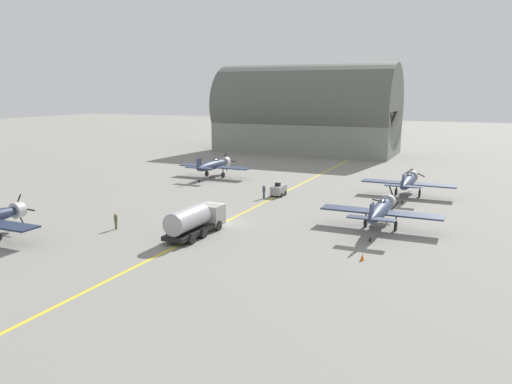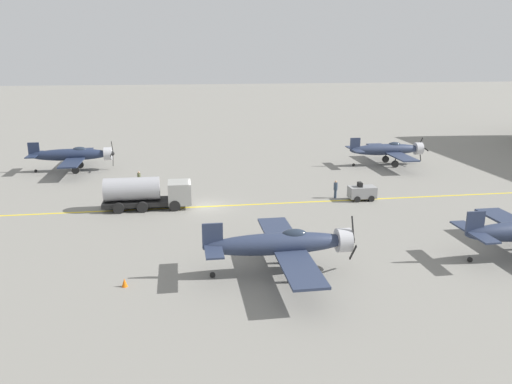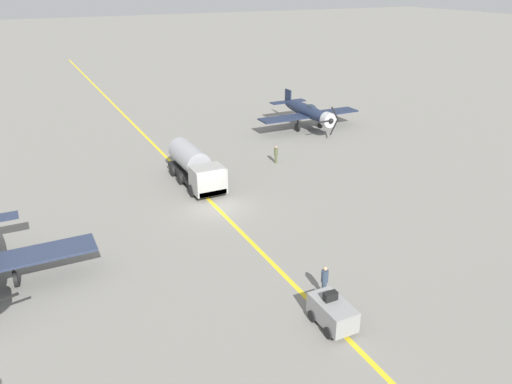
{
  "view_description": "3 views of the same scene",
  "coord_description": "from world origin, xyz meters",
  "px_view_note": "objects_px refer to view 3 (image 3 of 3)",
  "views": [
    {
      "loc": [
        24.12,
        -44.65,
        13.58
      ],
      "look_at": [
        1.83,
        4.51,
        2.67
      ],
      "focal_mm": 35.0,
      "sensor_mm": 36.0,
      "label": 1
    },
    {
      "loc": [
        44.85,
        -1.92,
        13.77
      ],
      "look_at": [
        3.86,
        4.43,
        2.3
      ],
      "focal_mm": 35.0,
      "sensor_mm": 36.0,
      "label": 2
    },
    {
      "loc": [
        12.5,
        31.85,
        16.02
      ],
      "look_at": [
        -1.43,
        3.94,
        2.47
      ],
      "focal_mm": 35.0,
      "sensor_mm": 36.0,
      "label": 3
    }
  ],
  "objects_px": {
    "fuel_tanker": "(195,167)",
    "airplane_near_left": "(308,112)",
    "tow_tractor": "(332,312)",
    "ground_crew_inspecting": "(325,280)",
    "ground_crew_walking": "(276,154)"
  },
  "relations": [
    {
      "from": "fuel_tanker",
      "to": "airplane_near_left",
      "type": "bearing_deg",
      "value": -150.39
    },
    {
      "from": "tow_tractor",
      "to": "ground_crew_inspecting",
      "type": "xyz_separation_m",
      "value": [
        -1.09,
        -2.34,
        0.18
      ]
    },
    {
      "from": "airplane_near_left",
      "to": "tow_tractor",
      "type": "relative_size",
      "value": 4.62
    },
    {
      "from": "tow_tractor",
      "to": "ground_crew_inspecting",
      "type": "relative_size",
      "value": 1.46
    },
    {
      "from": "fuel_tanker",
      "to": "tow_tractor",
      "type": "bearing_deg",
      "value": 88.96
    },
    {
      "from": "airplane_near_left",
      "to": "fuel_tanker",
      "type": "bearing_deg",
      "value": 16.43
    },
    {
      "from": "fuel_tanker",
      "to": "ground_crew_walking",
      "type": "height_order",
      "value": "fuel_tanker"
    },
    {
      "from": "airplane_near_left",
      "to": "ground_crew_inspecting",
      "type": "relative_size",
      "value": 6.73
    },
    {
      "from": "ground_crew_inspecting",
      "to": "airplane_near_left",
      "type": "bearing_deg",
      "value": -120.32
    },
    {
      "from": "tow_tractor",
      "to": "ground_crew_inspecting",
      "type": "distance_m",
      "value": 2.59
    },
    {
      "from": "fuel_tanker",
      "to": "ground_crew_inspecting",
      "type": "distance_m",
      "value": 18.2
    },
    {
      "from": "airplane_near_left",
      "to": "ground_crew_inspecting",
      "type": "bearing_deg",
      "value": 46.5
    },
    {
      "from": "fuel_tanker",
      "to": "tow_tractor",
      "type": "height_order",
      "value": "fuel_tanker"
    },
    {
      "from": "airplane_near_left",
      "to": "tow_tractor",
      "type": "distance_m",
      "value": 34.83
    },
    {
      "from": "airplane_near_left",
      "to": "ground_crew_walking",
      "type": "bearing_deg",
      "value": 30.81
    }
  ]
}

